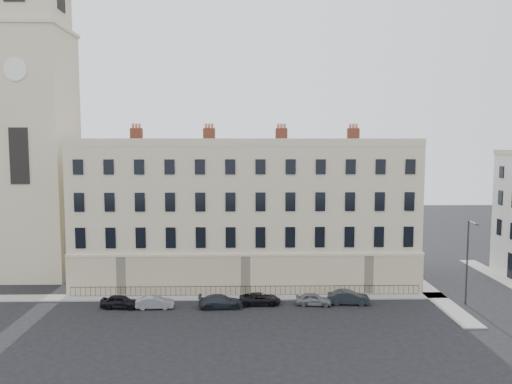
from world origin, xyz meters
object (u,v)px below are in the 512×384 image
at_px(car_b, 155,302).
at_px(car_c, 221,301).
at_px(car_d, 260,299).
at_px(car_f, 349,297).
at_px(streetlamp, 468,258).
at_px(car_e, 314,299).
at_px(car_a, 121,302).

xyz_separation_m(car_b, car_c, (6.15, 0.03, 0.04)).
xyz_separation_m(car_d, car_f, (8.47, -0.04, 0.10)).
height_order(car_c, streetlamp, streetlamp).
distance_m(car_d, car_e, 5.09).
bearing_deg(streetlamp, car_d, -174.37).
bearing_deg(streetlamp, car_f, -175.18).
relative_size(car_e, car_f, 0.86).
relative_size(car_a, car_d, 0.92).
xyz_separation_m(car_f, streetlamp, (11.16, -0.42, 3.83)).
bearing_deg(streetlamp, car_b, -172.12).
relative_size(car_c, streetlamp, 0.52).
bearing_deg(car_d, car_a, 91.68).
relative_size(car_a, car_f, 0.92).
relative_size(car_c, car_d, 1.07).
xyz_separation_m(car_b, car_f, (18.29, 0.88, 0.08)).
distance_m(car_e, streetlamp, 15.07).
bearing_deg(car_c, streetlamp, -92.61).
xyz_separation_m(car_a, car_c, (9.37, -0.12, -0.01)).
height_order(car_b, car_d, car_b).
relative_size(car_d, car_f, 1.00).
bearing_deg(car_c, car_e, -89.91).
height_order(car_a, car_c, car_a).
height_order(car_a, car_d, car_a).
bearing_deg(car_f, car_a, 96.20).
height_order(car_b, car_f, car_f).
relative_size(car_d, car_e, 1.15).
bearing_deg(car_c, car_b, 86.60).
distance_m(car_a, car_b, 3.22).
bearing_deg(car_d, car_e, -95.30).
relative_size(car_a, car_b, 1.05).
xyz_separation_m(car_c, car_d, (3.66, 0.89, -0.06)).
bearing_deg(car_b, car_a, 85.10).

